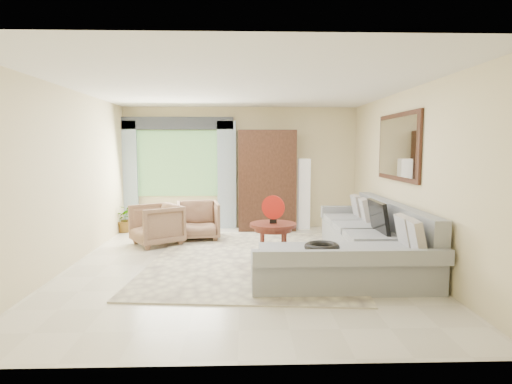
{
  "coord_description": "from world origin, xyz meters",
  "views": [
    {
      "loc": [
        0.05,
        -6.27,
        1.75
      ],
      "look_at": [
        0.25,
        0.35,
        1.05
      ],
      "focal_mm": 30.0,
      "sensor_mm": 36.0,
      "label": 1
    }
  ],
  "objects_px": {
    "armchair_right": "(198,220)",
    "armoire": "(267,180)",
    "sectional_sofa": "(361,247)",
    "potted_plant": "(126,219)",
    "tv_screen": "(379,217)",
    "armchair_left": "(156,225)",
    "floor_lamp": "(304,194)",
    "coffee_table": "(273,245)"
  },
  "relations": [
    {
      "from": "sectional_sofa",
      "to": "potted_plant",
      "type": "relative_size",
      "value": 6.17
    },
    {
      "from": "sectional_sofa",
      "to": "armoire",
      "type": "relative_size",
      "value": 1.65
    },
    {
      "from": "coffee_table",
      "to": "armoire",
      "type": "distance_m",
      "value": 3.08
    },
    {
      "from": "armoire",
      "to": "floor_lamp",
      "type": "xyz_separation_m",
      "value": [
        0.8,
        0.06,
        -0.3
      ]
    },
    {
      "from": "armchair_left",
      "to": "floor_lamp",
      "type": "bearing_deg",
      "value": 83.91
    },
    {
      "from": "coffee_table",
      "to": "floor_lamp",
      "type": "bearing_deg",
      "value": 74.04
    },
    {
      "from": "sectional_sofa",
      "to": "tv_screen",
      "type": "distance_m",
      "value": 0.52
    },
    {
      "from": "sectional_sofa",
      "to": "floor_lamp",
      "type": "height_order",
      "value": "floor_lamp"
    },
    {
      "from": "coffee_table",
      "to": "armoire",
      "type": "height_order",
      "value": "armoire"
    },
    {
      "from": "armchair_right",
      "to": "armoire",
      "type": "xyz_separation_m",
      "value": [
        1.36,
        0.96,
        0.69
      ]
    },
    {
      "from": "tv_screen",
      "to": "potted_plant",
      "type": "relative_size",
      "value": 1.32
    },
    {
      "from": "armchair_left",
      "to": "floor_lamp",
      "type": "xyz_separation_m",
      "value": [
        2.85,
        1.46,
        0.39
      ]
    },
    {
      "from": "floor_lamp",
      "to": "armchair_right",
      "type": "bearing_deg",
      "value": -154.74
    },
    {
      "from": "tv_screen",
      "to": "coffee_table",
      "type": "relative_size",
      "value": 1.11
    },
    {
      "from": "sectional_sofa",
      "to": "armchair_left",
      "type": "height_order",
      "value": "sectional_sofa"
    },
    {
      "from": "tv_screen",
      "to": "floor_lamp",
      "type": "bearing_deg",
      "value": 103.68
    },
    {
      "from": "tv_screen",
      "to": "armchair_left",
      "type": "relative_size",
      "value": 0.92
    },
    {
      "from": "tv_screen",
      "to": "potted_plant",
      "type": "distance_m",
      "value": 5.15
    },
    {
      "from": "sectional_sofa",
      "to": "tv_screen",
      "type": "bearing_deg",
      "value": 17.16
    },
    {
      "from": "potted_plant",
      "to": "floor_lamp",
      "type": "height_order",
      "value": "floor_lamp"
    },
    {
      "from": "sectional_sofa",
      "to": "potted_plant",
      "type": "height_order",
      "value": "sectional_sofa"
    },
    {
      "from": "tv_screen",
      "to": "potted_plant",
      "type": "height_order",
      "value": "tv_screen"
    },
    {
      "from": "coffee_table",
      "to": "armchair_right",
      "type": "height_order",
      "value": "armchair_right"
    },
    {
      "from": "sectional_sofa",
      "to": "coffee_table",
      "type": "distance_m",
      "value": 1.31
    },
    {
      "from": "potted_plant",
      "to": "armoire",
      "type": "relative_size",
      "value": 0.27
    },
    {
      "from": "potted_plant",
      "to": "armchair_right",
      "type": "bearing_deg",
      "value": -25.5
    },
    {
      "from": "coffee_table",
      "to": "sectional_sofa",
      "type": "bearing_deg",
      "value": 4.47
    },
    {
      "from": "armchair_left",
      "to": "armoire",
      "type": "distance_m",
      "value": 2.58
    },
    {
      "from": "tv_screen",
      "to": "armchair_left",
      "type": "height_order",
      "value": "tv_screen"
    },
    {
      "from": "floor_lamp",
      "to": "sectional_sofa",
      "type": "bearing_deg",
      "value": -81.67
    },
    {
      "from": "armchair_right",
      "to": "potted_plant",
      "type": "height_order",
      "value": "armchair_right"
    },
    {
      "from": "sectional_sofa",
      "to": "armchair_left",
      "type": "xyz_separation_m",
      "value": [
        -3.29,
        1.5,
        0.08
      ]
    },
    {
      "from": "armchair_right",
      "to": "potted_plant",
      "type": "bearing_deg",
      "value": 145.33
    },
    {
      "from": "sectional_sofa",
      "to": "armchair_left",
      "type": "distance_m",
      "value": 3.61
    },
    {
      "from": "armchair_left",
      "to": "potted_plant",
      "type": "height_order",
      "value": "armchair_left"
    },
    {
      "from": "sectional_sofa",
      "to": "armchair_right",
      "type": "height_order",
      "value": "sectional_sofa"
    },
    {
      "from": "tv_screen",
      "to": "floor_lamp",
      "type": "relative_size",
      "value": 0.49
    },
    {
      "from": "armchair_right",
      "to": "armoire",
      "type": "height_order",
      "value": "armoire"
    },
    {
      "from": "tv_screen",
      "to": "armoire",
      "type": "height_order",
      "value": "armoire"
    },
    {
      "from": "potted_plant",
      "to": "floor_lamp",
      "type": "relative_size",
      "value": 0.37
    },
    {
      "from": "armchair_right",
      "to": "armoire",
      "type": "bearing_deg",
      "value": 26.03
    },
    {
      "from": "floor_lamp",
      "to": "armoire",
      "type": "bearing_deg",
      "value": -175.71
    }
  ]
}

